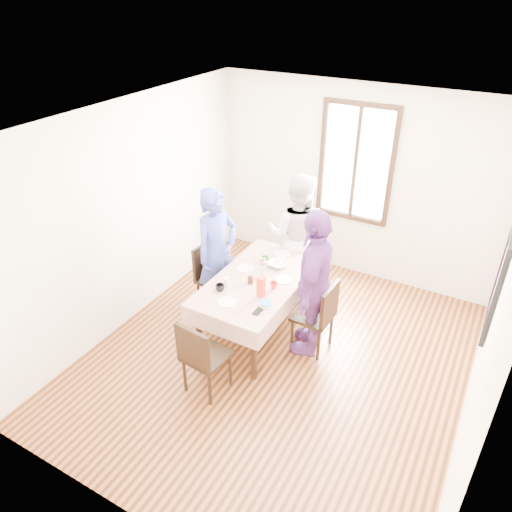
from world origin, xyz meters
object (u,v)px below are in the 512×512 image
at_px(chair_right, 313,315).
at_px(person_right, 314,283).
at_px(chair_far, 297,259).
at_px(dining_table, 258,306).
at_px(person_left, 216,253).
at_px(chair_left, 216,279).
at_px(chair_near, 206,355).
at_px(person_far, 297,234).

xyz_separation_m(chair_right, person_right, (-0.02, -0.00, 0.44)).
bearing_deg(chair_far, dining_table, 83.71).
height_order(chair_far, person_left, person_left).
bearing_deg(chair_left, person_right, 89.20).
bearing_deg(dining_table, chair_left, 167.83).
distance_m(chair_far, chair_near, 2.19).
xyz_separation_m(chair_far, chair_near, (0.00, -2.19, 0.00)).
height_order(chair_right, person_far, person_far).
bearing_deg(person_far, chair_left, 40.00).
distance_m(chair_left, chair_near, 1.42).
xyz_separation_m(dining_table, person_far, (0.00, 1.08, 0.48)).
height_order(dining_table, chair_right, chair_right).
bearing_deg(person_right, person_far, -156.40).
relative_size(dining_table, chair_left, 1.75).
relative_size(dining_table, person_far, 0.93).
height_order(chair_right, person_right, person_right).
xyz_separation_m(chair_left, person_left, (0.02, 0.00, 0.39)).
bearing_deg(chair_right, chair_far, 36.20).
xyz_separation_m(dining_table, chair_right, (0.69, 0.05, 0.08)).
xyz_separation_m(dining_table, chair_far, (0.00, 1.10, 0.08)).
xyz_separation_m(chair_left, chair_right, (1.39, -0.10, 0.00)).
bearing_deg(person_left, dining_table, -86.45).
relative_size(chair_right, person_right, 0.51).
bearing_deg(chair_far, chair_left, 47.51).
distance_m(chair_right, person_left, 1.43).
height_order(dining_table, person_left, person_left).
bearing_deg(person_left, chair_right, -78.12).
height_order(chair_far, person_far, person_far).
bearing_deg(person_left, person_right, -78.18).
xyz_separation_m(chair_near, person_right, (0.67, 1.15, 0.44)).
bearing_deg(chair_far, person_left, 48.24).
xyz_separation_m(chair_far, person_left, (-0.67, -0.95, 0.39)).
relative_size(chair_far, person_far, 0.53).
bearing_deg(person_right, chair_left, -103.88).
xyz_separation_m(chair_near, person_left, (-0.67, 1.25, 0.39)).
bearing_deg(chair_right, person_right, 92.68).
xyz_separation_m(dining_table, person_right, (0.67, 0.05, 0.52)).
bearing_deg(chair_near, person_left, 123.96).
bearing_deg(person_far, dining_table, 76.79).
xyz_separation_m(person_left, person_far, (0.67, 0.93, 0.00)).
distance_m(chair_far, person_right, 1.32).
bearing_deg(dining_table, chair_right, 4.11).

